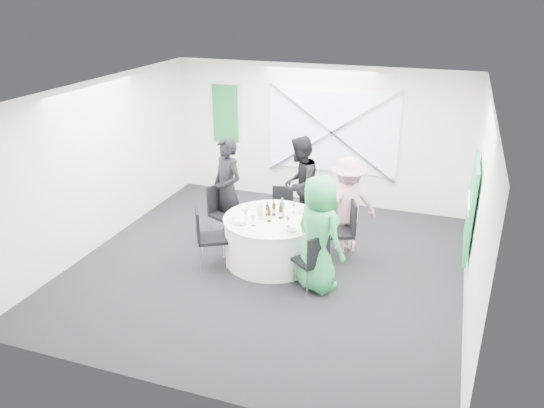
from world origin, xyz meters
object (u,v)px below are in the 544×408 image
(person_man_back, at_px, (300,185))
(green_water_bottle, at_px, (282,210))
(person_woman_green, at_px, (319,234))
(clear_water_bottle, at_px, (260,212))
(banquet_table, at_px, (272,239))
(person_woman_pink, at_px, (347,205))
(person_man_back_left, at_px, (227,189))
(chair_back_left, at_px, (222,208))
(chair_back_right, at_px, (345,226))
(chair_front_left, at_px, (206,233))
(chair_back, at_px, (282,207))
(chair_front_right, at_px, (313,258))

(person_man_back, bearing_deg, green_water_bottle, 6.58)
(person_woman_green, bearing_deg, clear_water_bottle, 8.33)
(person_woman_green, height_order, green_water_bottle, person_woman_green)
(banquet_table, relative_size, person_woman_pink, 0.94)
(green_water_bottle, distance_m, clear_water_bottle, 0.35)
(banquet_table, bearing_deg, clear_water_bottle, -149.69)
(person_man_back_left, xyz_separation_m, clear_water_bottle, (0.85, -0.67, -0.03))
(chair_back_left, distance_m, person_woman_pink, 2.18)
(chair_back_right, relative_size, chair_front_left, 1.02)
(person_man_back, height_order, person_woman_green, person_man_back)
(green_water_bottle, xyz_separation_m, clear_water_bottle, (-0.31, -0.17, -0.01))
(chair_front_left, height_order, green_water_bottle, green_water_bottle)
(chair_back, height_order, chair_back_right, chair_back_right)
(chair_back, distance_m, green_water_bottle, 1.08)
(person_woman_pink, xyz_separation_m, clear_water_bottle, (-1.22, -0.84, 0.05))
(chair_back_left, bearing_deg, chair_back, -35.46)
(clear_water_bottle, bearing_deg, chair_back_left, 148.11)
(chair_back, bearing_deg, chair_front_right, -68.00)
(chair_front_right, height_order, person_woman_pink, person_woman_pink)
(chair_back_left, relative_size, green_water_bottle, 2.99)
(person_man_back_left, relative_size, person_woman_pink, 1.11)
(chair_back, bearing_deg, person_man_back_left, -160.71)
(chair_back, xyz_separation_m, chair_front_left, (-0.74, -1.57, 0.09))
(chair_front_right, distance_m, green_water_bottle, 1.09)
(chair_back, relative_size, person_man_back_left, 0.47)
(chair_back, height_order, chair_front_left, chair_front_left)
(chair_back_right, height_order, green_water_bottle, green_water_bottle)
(chair_back_right, bearing_deg, green_water_bottle, -91.04)
(chair_front_left, relative_size, person_woman_green, 0.57)
(chair_back_right, relative_size, clear_water_bottle, 3.33)
(person_man_back_left, height_order, person_woman_pink, person_man_back_left)
(person_woman_pink, bearing_deg, green_water_bottle, 1.17)
(chair_back_right, bearing_deg, person_man_back, -150.97)
(banquet_table, relative_size, person_man_back, 0.88)
(chair_back, bearing_deg, chair_back_right, -35.76)
(chair_front_left, bearing_deg, person_woman_pink, -87.15)
(chair_back_left, xyz_separation_m, chair_back_right, (2.20, -0.07, 0.02))
(chair_back_left, bearing_deg, person_man_back_left, -19.23)
(chair_back_left, relative_size, clear_water_bottle, 3.23)
(person_woman_green, relative_size, clear_water_bottle, 5.74)
(person_woman_green, bearing_deg, person_man_back, -33.89)
(chair_front_left, xyz_separation_m, person_woman_pink, (1.97, 1.27, 0.24))
(person_woman_green, bearing_deg, chair_front_right, 98.73)
(person_man_back_left, bearing_deg, chair_back, 58.01)
(chair_back_right, distance_m, green_water_bottle, 1.05)
(chair_back_right, bearing_deg, person_woman_pink, 167.01)
(person_man_back, xyz_separation_m, clear_water_bottle, (-0.24, -1.38, -0.00))
(person_woman_green, height_order, clear_water_bottle, person_woman_green)
(person_man_back_left, xyz_separation_m, person_woman_pink, (2.07, 0.18, -0.09))
(banquet_table, height_order, person_woman_pink, person_woman_pink)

